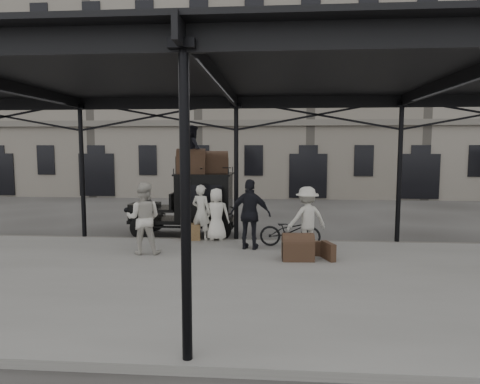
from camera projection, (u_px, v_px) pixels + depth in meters
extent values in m
plane|color=#383533|center=(230.00, 260.00, 11.66)|extent=(120.00, 120.00, 0.00)
cube|color=slate|center=(221.00, 280.00, 9.67)|extent=(28.00, 8.00, 0.15)
cylinder|color=black|center=(236.00, 176.00, 13.42)|extent=(0.14, 0.14, 4.30)
cylinder|color=black|center=(186.00, 215.00, 5.69)|extent=(0.14, 0.14, 4.30)
cube|color=black|center=(236.00, 101.00, 13.18)|extent=(22.00, 0.10, 0.45)
cube|color=black|center=(183.00, 35.00, 5.45)|extent=(22.00, 0.10, 0.45)
cube|color=black|center=(222.00, 75.00, 9.50)|extent=(22.50, 9.00, 0.08)
cube|color=silver|center=(222.00, 72.00, 9.49)|extent=(18.00, 7.00, 0.04)
cube|color=slate|center=(257.00, 89.00, 28.79)|extent=(64.00, 8.00, 14.00)
cylinder|color=black|center=(142.00, 228.00, 14.20)|extent=(0.80, 0.10, 0.80)
cylinder|color=black|center=(154.00, 220.00, 15.63)|extent=(0.80, 0.10, 0.80)
cylinder|color=black|center=(219.00, 229.00, 14.00)|extent=(0.80, 0.10, 0.80)
cylinder|color=black|center=(224.00, 221.00, 15.43)|extent=(0.80, 0.10, 0.80)
cube|color=black|center=(183.00, 220.00, 14.80)|extent=(3.60, 1.25, 0.12)
cube|color=black|center=(145.00, 211.00, 14.88)|extent=(0.90, 1.00, 0.55)
cube|color=black|center=(132.00, 211.00, 14.91)|extent=(0.06, 0.70, 0.55)
cube|color=black|center=(168.00, 209.00, 14.80)|extent=(0.70, 1.30, 0.10)
cube|color=black|center=(205.00, 197.00, 14.66)|extent=(1.80, 1.45, 1.55)
cube|color=black|center=(201.00, 194.00, 13.92)|extent=(1.40, 0.02, 0.60)
cube|color=black|center=(204.00, 174.00, 14.58)|extent=(1.90, 1.55, 0.06)
imported|color=beige|center=(201.00, 212.00, 13.43)|extent=(0.75, 0.62, 1.75)
imported|color=#BCB7AC|center=(144.00, 218.00, 11.68)|extent=(1.01, 0.81, 1.96)
imported|color=silver|center=(217.00, 214.00, 13.39)|extent=(0.82, 0.55, 1.64)
imported|color=black|center=(250.00, 214.00, 12.19)|extent=(1.25, 0.69, 2.01)
imported|color=beige|center=(307.00, 218.00, 12.11)|extent=(1.33, 1.06, 1.81)
imported|color=black|center=(290.00, 231.00, 12.56)|extent=(1.80, 0.69, 0.94)
imported|color=black|center=(193.00, 149.00, 14.42)|extent=(0.80, 0.92, 1.62)
cube|color=brown|center=(191.00, 232.00, 13.52)|extent=(0.67, 0.54, 0.50)
cube|color=#422E1E|center=(328.00, 251.00, 11.09)|extent=(0.33, 0.62, 0.45)
cube|color=#422E1E|center=(311.00, 248.00, 11.52)|extent=(0.61, 0.21, 0.40)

